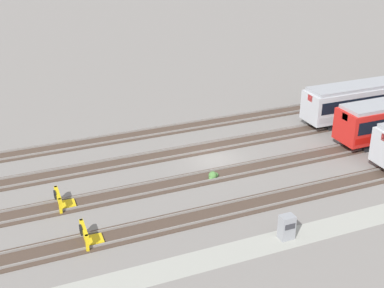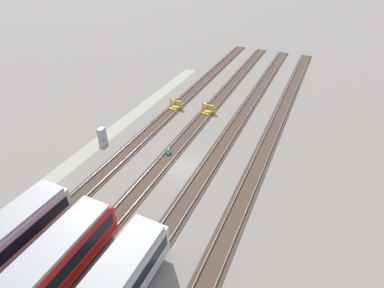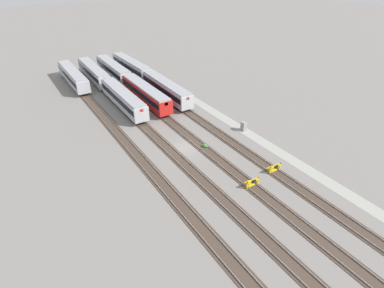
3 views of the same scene
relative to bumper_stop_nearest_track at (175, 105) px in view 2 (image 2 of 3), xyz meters
The scene contains 10 objects.
ground_plane 14.07m from the bumper_stop_nearest_track, 31.46° to the left, with size 400.00×400.00×0.00m, color gray.
service_walkway 12.78m from the bumper_stop_nearest_track, 20.09° to the right, with size 54.00×2.00×0.01m, color #9E9E93.
rail_track_nearest 12.00m from the bumper_stop_nearest_track, ahead, with size 90.00×2.24×0.21m.
rail_track_near_inner 12.96m from the bumper_stop_nearest_track, 22.20° to the left, with size 90.00×2.24×0.21m.
rail_track_middle 15.48m from the bumper_stop_nearest_track, 39.20° to the left, with size 90.00×2.24×0.21m.
rail_track_far_inner 18.95m from the bumper_stop_nearest_track, 50.72° to the left, with size 90.00×2.24×0.21m.
bumper_stop_nearest_track is the anchor object (origin of this frame).
bumper_stop_near_inner_track 4.94m from the bumper_stop_nearest_track, 98.12° to the left, with size 1.37×2.01×1.22m.
electrical_cabinet 12.15m from the bumper_stop_nearest_track, 20.77° to the right, with size 0.90×0.73×1.60m.
weed_clump 11.45m from the bumper_stop_nearest_track, 23.38° to the left, with size 0.92×0.70×0.64m.
Camera 2 is at (23.00, 11.51, 20.81)m, focal length 28.00 mm.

